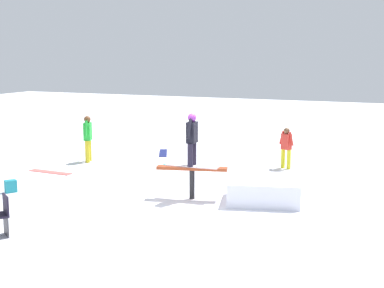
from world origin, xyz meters
name	(u,v)px	position (x,y,z in m)	size (l,w,h in m)	color
ground_plane	(192,199)	(0.00, 0.00, 0.00)	(60.00, 60.00, 0.00)	white
rail_feature	(192,173)	(0.00, 0.00, 0.71)	(1.86, 0.72, 0.86)	black
snow_kicker_ramp	(264,191)	(-1.81, -0.46, 0.30)	(1.80, 1.50, 0.59)	white
main_rider_on_rail	(192,140)	(0.00, 0.00, 1.56)	(1.43, 0.74, 1.40)	white
bystander_red	(286,146)	(-1.43, -4.62, 0.77)	(0.57, 0.35, 1.37)	yellow
bystander_green	(88,136)	(5.22, -3.05, 0.91)	(0.34, 0.68, 1.62)	gold
loose_snowboard_coral	(50,172)	(5.39, -1.12, 0.01)	(1.55, 0.28, 0.02)	#E4665E
loose_snowboard_navy	(163,153)	(3.49, -5.49, 0.01)	(1.50, 0.28, 0.02)	navy
loose_snowboard_cyan	(180,166)	(1.91, -3.55, 0.01)	(1.30, 0.28, 0.02)	#24B7C5
backpack_on_snow	(11,186)	(4.86, 1.31, 0.17)	(0.30, 0.22, 0.34)	teal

